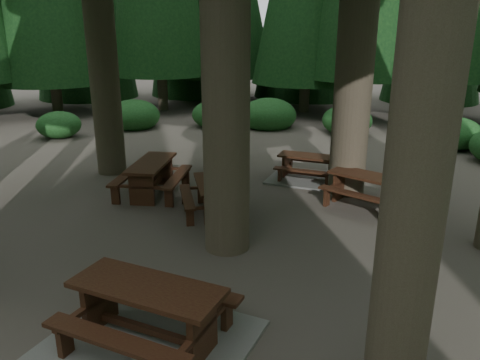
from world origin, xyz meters
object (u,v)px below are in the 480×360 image
(picnic_table_a, at_px, (149,323))
(picnic_table_b, at_px, (152,173))
(picnic_table_f, at_px, (212,193))
(picnic_table_c, at_px, (308,172))
(picnic_table_d, at_px, (367,185))

(picnic_table_a, relative_size, picnic_table_b, 1.19)
(picnic_table_a, distance_m, picnic_table_f, 4.65)
(picnic_table_b, distance_m, picnic_table_f, 1.97)
(picnic_table_a, distance_m, picnic_table_b, 5.92)
(picnic_table_c, relative_size, picnic_table_f, 0.98)
(picnic_table_a, xyz_separation_m, picnic_table_c, (0.31, 7.65, -0.09))
(picnic_table_c, bearing_deg, picnic_table_a, -91.89)
(picnic_table_c, height_order, picnic_table_f, picnic_table_f)
(picnic_table_b, height_order, picnic_table_d, picnic_table_b)
(picnic_table_f, bearing_deg, picnic_table_d, 85.68)
(picnic_table_b, relative_size, picnic_table_f, 1.08)
(picnic_table_a, height_order, picnic_table_b, picnic_table_a)
(picnic_table_a, bearing_deg, picnic_table_b, 124.39)
(picnic_table_a, distance_m, picnic_table_d, 6.51)
(picnic_table_d, bearing_deg, picnic_table_a, -88.82)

